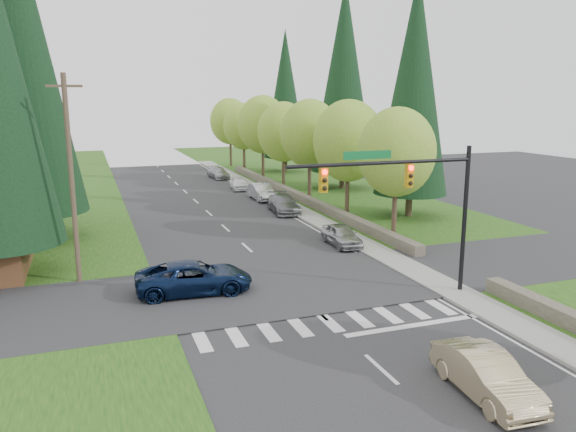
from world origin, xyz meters
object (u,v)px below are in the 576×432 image
parked_car_c (261,192)px  parked_car_e (218,173)px  suv_navy (194,278)px  parked_car_d (239,183)px  parked_car_b (284,204)px  parked_car_a (342,235)px  sedan_champagne (486,375)px

parked_car_c → parked_car_e: bearing=91.0°
suv_navy → parked_car_d: 29.88m
parked_car_b → parked_car_a: bearing=-84.1°
sedan_champagne → suv_navy: (-6.59, 12.14, 0.05)m
suv_navy → parked_car_e: 38.09m
suv_navy → parked_car_c: (10.07, 22.19, -0.03)m
parked_car_b → parked_car_c: 5.99m
parked_car_e → sedan_champagne: bearing=-97.4°
parked_car_e → parked_car_c: bearing=-92.0°
parked_car_a → parked_car_e: bearing=92.5°
parked_car_a → parked_car_b: size_ratio=0.80×
sedan_champagne → parked_car_c: 34.50m
parked_car_d → parked_car_a: bearing=-81.8°
suv_navy → parked_car_d: bearing=-14.6°
suv_navy → parked_car_b: suv_navy is taller
parked_car_a → parked_car_c: 16.71m
sedan_champagne → parked_car_e: sedan_champagne is taller
parked_car_b → parked_car_c: size_ratio=1.10×
parked_car_a → parked_car_d: parked_car_a is taller
parked_car_b → suv_navy: bearing=-116.0°
sedan_champagne → suv_navy: 13.81m
suv_navy → parked_car_b: 19.07m
parked_car_c → parked_car_d: bearing=93.1°
parked_car_a → parked_car_d: size_ratio=1.02×
parked_car_c → parked_car_d: parked_car_c is taller
parked_car_a → parked_car_e: (-0.50, 31.38, -0.03)m
sedan_champagne → parked_car_e: bearing=90.4°
sedan_champagne → parked_car_b: bearing=86.9°
parked_car_b → parked_car_d: parked_car_b is taller
suv_navy → parked_car_d: suv_navy is taller
parked_car_c → parked_car_e: (-0.50, 14.68, -0.10)m
parked_car_b → parked_car_d: 12.09m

